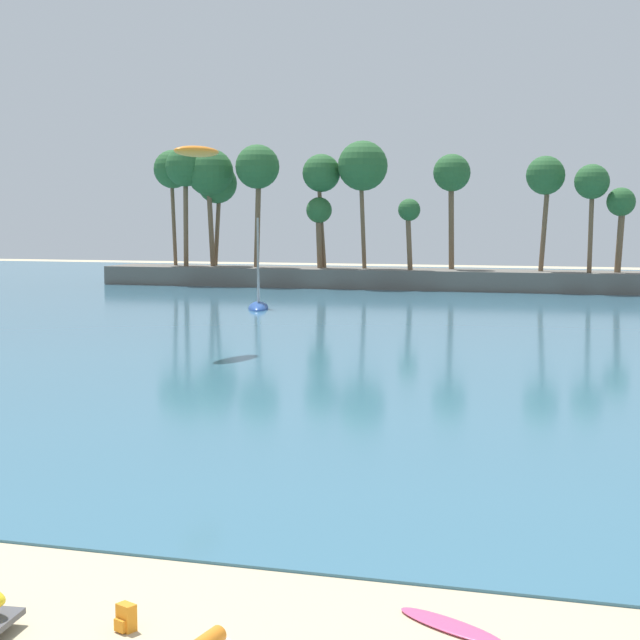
# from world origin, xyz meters

# --- Properties ---
(sea) EXTENTS (220.00, 114.43, 0.06)m
(sea) POSITION_xyz_m (0.00, 65.94, 0.03)
(sea) COLOR #386B84
(sea) RESTS_ON ground
(palm_headland) EXTENTS (82.29, 6.40, 13.44)m
(palm_headland) POSITION_xyz_m (-7.11, 83.25, 5.01)
(palm_headland) COLOR #605B54
(palm_headland) RESTS_ON ground
(backpack_by_trailer) EXTENTS (0.35, 0.35, 0.44)m
(backpack_by_trailer) POSITION_xyz_m (-0.26, 5.40, 0.21)
(backpack_by_trailer) COLOR orange
(backpack_by_trailer) RESTS_ON ground
(surfboard) EXTENTS (2.08, 1.50, 0.08)m
(surfboard) POSITION_xyz_m (4.71, 7.01, 0.04)
(surfboard) COLOR #E04C7F
(surfboard) RESTS_ON ground
(sailboat_near_shore) EXTENTS (2.84, 4.97, 6.90)m
(sailboat_near_shore) POSITION_xyz_m (-17.98, 59.95, 0.68)
(sailboat_near_shore) COLOR #234793
(sailboat_near_shore) RESTS_ON sea
(kite_aloft_high_over_bay) EXTENTS (1.83, 3.65, 0.65)m
(kite_aloft_high_over_bay) POSITION_xyz_m (-12.77, 37.33, 9.69)
(kite_aloft_high_over_bay) COLOR orange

